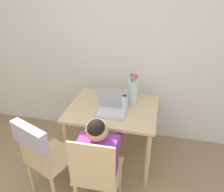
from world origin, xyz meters
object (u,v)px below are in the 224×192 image
(person_seated, at_px, (99,150))
(water_bottle, at_px, (125,103))
(flower_vase, at_px, (133,91))
(chair_occupied, at_px, (97,174))
(chair_spare, at_px, (40,150))
(laptop, at_px, (112,106))

(person_seated, height_order, water_bottle, person_seated)
(flower_vase, xyz_separation_m, water_bottle, (-0.06, -0.18, -0.05))
(chair_occupied, xyz_separation_m, chair_spare, (-0.53, 0.03, 0.15))
(person_seated, bearing_deg, flower_vase, -104.31)
(chair_spare, bearing_deg, water_bottle, -111.51)
(chair_occupied, xyz_separation_m, laptop, (-0.01, 0.64, 0.31))
(flower_vase, bearing_deg, laptop, -127.69)
(chair_spare, xyz_separation_m, flower_vase, (0.71, 0.85, 0.25))
(water_bottle, bearing_deg, person_seated, -101.56)
(chair_occupied, height_order, laptop, laptop)
(person_seated, bearing_deg, chair_occupied, 90.00)
(person_seated, xyz_separation_m, flower_vase, (0.18, 0.76, 0.23))
(laptop, bearing_deg, flower_vase, 49.87)
(chair_occupied, xyz_separation_m, flower_vase, (0.18, 0.88, 0.40))
(chair_spare, bearing_deg, flower_vase, -107.34)
(laptop, bearing_deg, water_bottle, 23.95)
(flower_vase, distance_m, water_bottle, 0.19)
(laptop, distance_m, water_bottle, 0.14)
(chair_occupied, relative_size, water_bottle, 4.81)
(chair_occupied, xyz_separation_m, water_bottle, (0.12, 0.70, 0.34))
(laptop, relative_size, flower_vase, 0.96)
(person_seated, xyz_separation_m, laptop, (-0.01, 0.52, 0.15))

